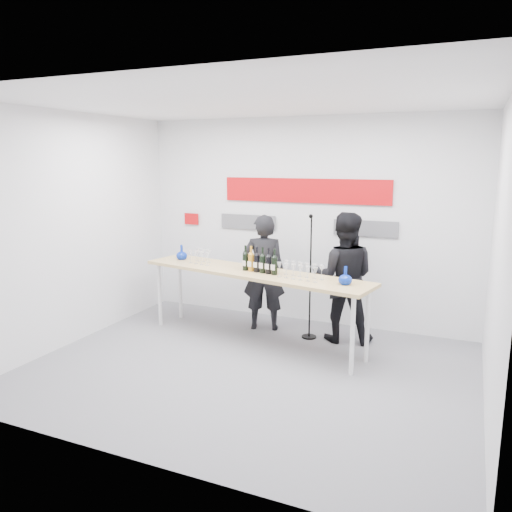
% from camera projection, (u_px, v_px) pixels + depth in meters
% --- Properties ---
extents(ground, '(5.00, 5.00, 0.00)m').
position_uv_depth(ground, '(249.00, 369.00, 5.80)').
color(ground, slate).
rests_on(ground, ground).
extents(back_wall, '(5.00, 0.04, 3.00)m').
position_uv_depth(back_wall, '(304.00, 221.00, 7.31)').
color(back_wall, silver).
rests_on(back_wall, ground).
extents(signage, '(3.38, 0.02, 0.79)m').
position_uv_depth(signage, '(301.00, 201.00, 7.25)').
color(signage, '#BA070C').
rests_on(signage, back_wall).
extents(tasting_table, '(3.30, 1.26, 0.97)m').
position_uv_depth(tasting_table, '(253.00, 276.00, 6.49)').
color(tasting_table, '#D6B773').
rests_on(tasting_table, ground).
extents(wine_bottles, '(0.53, 0.18, 0.33)m').
position_uv_depth(wine_bottles, '(260.00, 260.00, 6.37)').
color(wine_bottles, black).
rests_on(wine_bottles, tasting_table).
extents(decanter_left, '(0.16, 0.16, 0.21)m').
position_uv_depth(decanter_left, '(182.00, 252.00, 7.20)').
color(decanter_left, '#082493').
rests_on(decanter_left, tasting_table).
extents(decanter_right, '(0.16, 0.16, 0.21)m').
position_uv_depth(decanter_right, '(345.00, 275.00, 5.77)').
color(decanter_right, '#082493').
rests_on(decanter_right, tasting_table).
extents(glasses_left, '(0.36, 0.28, 0.18)m').
position_uv_depth(glasses_left, '(201.00, 257.00, 6.95)').
color(glasses_left, silver).
rests_on(glasses_left, tasting_table).
extents(glasses_right, '(0.59, 0.32, 0.18)m').
position_uv_depth(glasses_right, '(300.00, 271.00, 6.07)').
color(glasses_right, silver).
rests_on(glasses_right, tasting_table).
extents(presenter_left, '(0.69, 0.55, 1.65)m').
position_uv_depth(presenter_left, '(264.00, 273.00, 7.03)').
color(presenter_left, black).
rests_on(presenter_left, ground).
extents(presenter_right, '(0.95, 0.80, 1.73)m').
position_uv_depth(presenter_right, '(343.00, 277.00, 6.58)').
color(presenter_right, black).
rests_on(presenter_right, ground).
extents(mic_stand, '(0.20, 0.20, 1.70)m').
position_uv_depth(mic_stand, '(310.00, 301.00, 6.72)').
color(mic_stand, black).
rests_on(mic_stand, ground).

